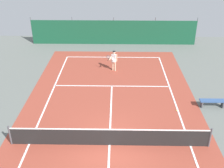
% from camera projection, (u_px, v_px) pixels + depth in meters
% --- Properties ---
extents(ground_plane, '(36.00, 36.00, 0.00)m').
position_uv_depth(ground_plane, '(109.00, 145.00, 13.95)').
color(ground_plane, slate).
extents(court_surface, '(11.02, 26.60, 0.01)m').
position_uv_depth(court_surface, '(109.00, 145.00, 13.94)').
color(court_surface, brown).
rests_on(court_surface, ground).
extents(tennis_net, '(10.12, 0.10, 1.10)m').
position_uv_depth(tennis_net, '(109.00, 137.00, 13.71)').
color(tennis_net, black).
rests_on(tennis_net, ground).
extents(back_fence, '(16.30, 0.98, 2.70)m').
position_uv_depth(back_fence, '(114.00, 36.00, 27.77)').
color(back_fence, '#14472D').
rests_on(back_fence, ground).
extents(tennis_player, '(0.86, 0.62, 1.64)m').
position_uv_depth(tennis_player, '(114.00, 59.00, 21.56)').
color(tennis_player, '#D8AD8C').
rests_on(tennis_player, ground).
extents(tennis_ball_near_player, '(0.07, 0.07, 0.07)m').
position_uv_depth(tennis_ball_near_player, '(176.00, 110.00, 16.75)').
color(tennis_ball_near_player, '#CCDB33').
rests_on(tennis_ball_near_player, ground).
extents(courtside_bench, '(1.60, 0.40, 0.49)m').
position_uv_depth(courtside_bench, '(213.00, 102.00, 16.99)').
color(courtside_bench, '#335184').
rests_on(courtside_bench, ground).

